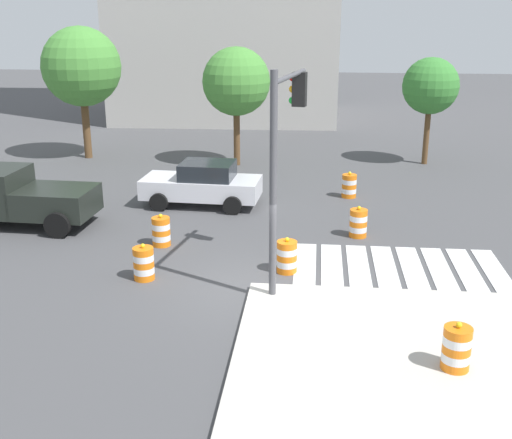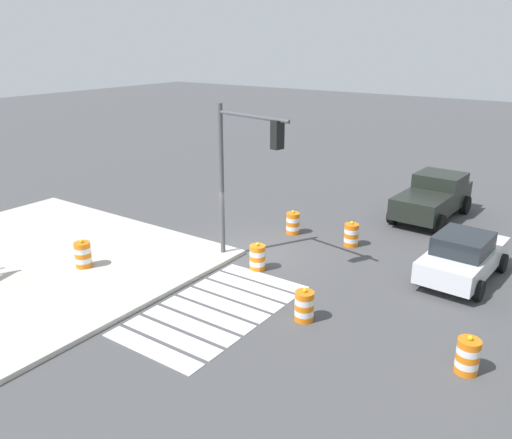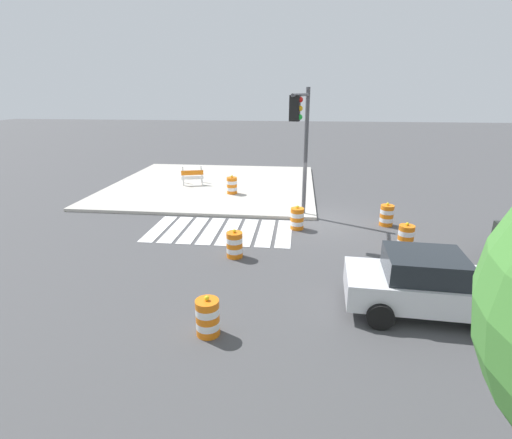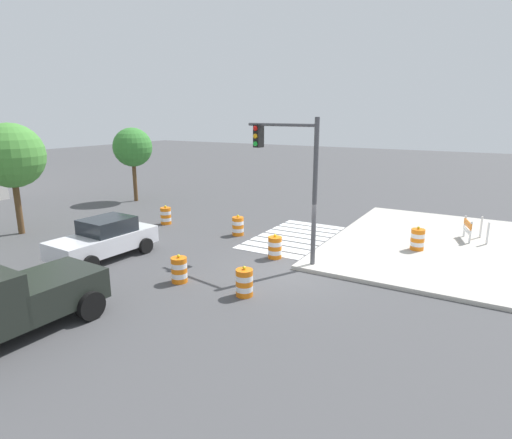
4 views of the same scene
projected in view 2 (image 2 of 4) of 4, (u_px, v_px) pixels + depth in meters
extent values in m
plane|color=#474749|center=(245.00, 254.00, 19.84)|extent=(120.00, 120.00, 0.00)
cube|color=#BCB7AD|center=(8.00, 268.00, 18.45)|extent=(12.00, 12.00, 0.15)
cube|color=silver|center=(264.00, 278.00, 17.79)|extent=(0.60, 3.20, 0.02)
cube|color=silver|center=(251.00, 286.00, 17.21)|extent=(0.60, 3.20, 0.02)
cube|color=silver|center=(238.00, 295.00, 16.63)|extent=(0.60, 3.20, 0.02)
cube|color=silver|center=(223.00, 304.00, 16.05)|extent=(0.60, 3.20, 0.02)
cube|color=silver|center=(207.00, 314.00, 15.48)|extent=(0.60, 3.20, 0.02)
cube|color=silver|center=(190.00, 325.00, 14.90)|extent=(0.60, 3.20, 0.02)
cube|color=silver|center=(171.00, 337.00, 14.32)|extent=(0.60, 3.20, 0.02)
cube|color=silver|center=(151.00, 349.00, 13.74)|extent=(0.60, 3.20, 0.02)
cube|color=silver|center=(463.00, 259.00, 17.68)|extent=(4.40, 2.08, 0.70)
cube|color=#1E2328|center=(463.00, 243.00, 17.29)|extent=(1.99, 1.71, 0.60)
cylinder|color=black|center=(448.00, 250.00, 19.36)|extent=(0.67, 0.28, 0.66)
cylinder|color=black|center=(502.00, 263.00, 18.24)|extent=(0.67, 0.28, 0.66)
cylinder|color=black|center=(419.00, 274.00, 17.36)|extent=(0.67, 0.28, 0.66)
cylinder|color=black|center=(479.00, 290.00, 16.24)|extent=(0.67, 0.28, 0.66)
cube|color=black|center=(421.00, 206.00, 22.58)|extent=(2.59, 2.12, 0.90)
cube|color=black|center=(439.00, 189.00, 24.04)|extent=(1.99, 2.09, 1.50)
cube|color=black|center=(447.00, 190.00, 24.96)|extent=(1.49, 1.96, 0.90)
cylinder|color=black|center=(423.00, 197.00, 25.48)|extent=(0.85, 0.34, 0.84)
cylinder|color=black|center=(465.00, 205.00, 24.29)|extent=(0.85, 0.34, 0.84)
cylinder|color=black|center=(393.00, 215.00, 22.94)|extent=(0.85, 0.34, 0.84)
cylinder|color=black|center=(440.00, 224.00, 21.76)|extent=(0.85, 0.34, 0.84)
cylinder|color=orange|center=(258.00, 267.00, 18.50)|extent=(0.56, 0.56, 0.18)
cylinder|color=white|center=(258.00, 262.00, 18.44)|extent=(0.56, 0.56, 0.18)
cylinder|color=orange|center=(258.00, 257.00, 18.38)|extent=(0.56, 0.56, 0.18)
cylinder|color=white|center=(258.00, 253.00, 18.32)|extent=(0.56, 0.56, 0.18)
cylinder|color=orange|center=(258.00, 248.00, 18.26)|extent=(0.56, 0.56, 0.18)
sphere|color=yellow|center=(258.00, 244.00, 18.21)|extent=(0.12, 0.12, 0.12)
cylinder|color=orange|center=(304.00, 317.00, 15.16)|extent=(0.56, 0.56, 0.18)
cylinder|color=white|center=(304.00, 312.00, 15.10)|extent=(0.56, 0.56, 0.18)
cylinder|color=orange|center=(304.00, 306.00, 15.04)|extent=(0.56, 0.56, 0.18)
cylinder|color=white|center=(304.00, 301.00, 14.98)|extent=(0.56, 0.56, 0.18)
cylinder|color=orange|center=(305.00, 295.00, 14.92)|extent=(0.56, 0.56, 0.18)
sphere|color=yellow|center=(305.00, 290.00, 14.87)|extent=(0.12, 0.12, 0.12)
cylinder|color=orange|center=(293.00, 231.00, 21.90)|extent=(0.56, 0.56, 0.18)
cylinder|color=white|center=(293.00, 227.00, 21.84)|extent=(0.56, 0.56, 0.18)
cylinder|color=orange|center=(293.00, 223.00, 21.78)|extent=(0.56, 0.56, 0.18)
cylinder|color=white|center=(293.00, 219.00, 21.72)|extent=(0.56, 0.56, 0.18)
cylinder|color=orange|center=(293.00, 215.00, 21.66)|extent=(0.56, 0.56, 0.18)
sphere|color=yellow|center=(293.00, 212.00, 21.61)|extent=(0.12, 0.12, 0.12)
cylinder|color=orange|center=(466.00, 369.00, 12.79)|extent=(0.56, 0.56, 0.18)
cylinder|color=white|center=(467.00, 363.00, 12.73)|extent=(0.56, 0.56, 0.18)
cylinder|color=orange|center=(468.00, 356.00, 12.67)|extent=(0.56, 0.56, 0.18)
cylinder|color=white|center=(469.00, 350.00, 12.61)|extent=(0.56, 0.56, 0.18)
cylinder|color=orange|center=(470.00, 343.00, 12.55)|extent=(0.56, 0.56, 0.18)
sphere|color=yellow|center=(470.00, 338.00, 12.51)|extent=(0.12, 0.12, 0.12)
cylinder|color=orange|center=(351.00, 243.00, 20.61)|extent=(0.56, 0.56, 0.18)
cylinder|color=white|center=(351.00, 239.00, 20.55)|extent=(0.56, 0.56, 0.18)
cylinder|color=orange|center=(351.00, 235.00, 20.49)|extent=(0.56, 0.56, 0.18)
cylinder|color=white|center=(352.00, 231.00, 20.43)|extent=(0.56, 0.56, 0.18)
cylinder|color=orange|center=(352.00, 226.00, 20.37)|extent=(0.56, 0.56, 0.18)
sphere|color=yellow|center=(352.00, 223.00, 20.32)|extent=(0.12, 0.12, 0.12)
cylinder|color=orange|center=(84.00, 264.00, 18.36)|extent=(0.56, 0.56, 0.18)
cylinder|color=white|center=(84.00, 259.00, 18.30)|extent=(0.56, 0.56, 0.18)
cylinder|color=orange|center=(83.00, 255.00, 18.24)|extent=(0.56, 0.56, 0.18)
cylinder|color=white|center=(82.00, 250.00, 18.18)|extent=(0.56, 0.56, 0.18)
cylinder|color=orange|center=(82.00, 245.00, 18.12)|extent=(0.56, 0.56, 0.18)
sphere|color=yellow|center=(81.00, 241.00, 18.07)|extent=(0.12, 0.12, 0.12)
cylinder|color=#4C4C51|center=(222.00, 181.00, 18.75)|extent=(0.18, 0.18, 5.50)
cylinder|color=#4C4C51|center=(252.00, 116.00, 16.87)|extent=(0.70, 3.17, 0.12)
cube|color=black|center=(277.00, 135.00, 16.26)|extent=(0.40, 0.34, 0.90)
sphere|color=red|center=(282.00, 124.00, 16.28)|extent=(0.20, 0.20, 0.20)
sphere|color=#F2A514|center=(281.00, 134.00, 16.38)|extent=(0.20, 0.20, 0.20)
sphere|color=green|center=(281.00, 143.00, 16.48)|extent=(0.20, 0.20, 0.20)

